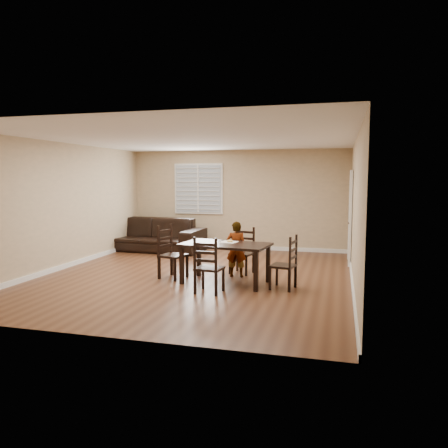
% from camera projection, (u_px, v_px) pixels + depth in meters
% --- Properties ---
extents(ground, '(7.00, 7.00, 0.00)m').
position_uv_depth(ground, '(197.00, 276.00, 8.72)').
color(ground, brown).
rests_on(ground, ground).
extents(room, '(6.04, 7.04, 2.72)m').
position_uv_depth(room, '(201.00, 185.00, 8.69)').
color(room, tan).
rests_on(room, ground).
extents(dining_table, '(1.69, 1.09, 0.75)m').
position_uv_depth(dining_table, '(225.00, 248.00, 8.05)').
color(dining_table, black).
rests_on(dining_table, ground).
extents(chair_near, '(0.51, 0.48, 0.95)m').
position_uv_depth(chair_near, '(244.00, 252.00, 9.00)').
color(chair_near, black).
rests_on(chair_near, ground).
extents(chair_far, '(0.47, 0.44, 0.97)m').
position_uv_depth(chair_far, '(207.00, 268.00, 7.29)').
color(chair_far, black).
rests_on(chair_far, ground).
extents(chair_left, '(0.54, 0.56, 1.04)m').
position_uv_depth(chair_left, '(168.00, 254.00, 8.54)').
color(chair_left, black).
rests_on(chair_left, ground).
extents(chair_right, '(0.47, 0.50, 0.95)m').
position_uv_depth(chair_right, '(289.00, 265.00, 7.61)').
color(chair_right, black).
rests_on(chair_right, ground).
extents(child, '(0.42, 0.29, 1.10)m').
position_uv_depth(child, '(236.00, 249.00, 8.59)').
color(child, gray).
rests_on(child, ground).
extents(napkin, '(0.34, 0.34, 0.00)m').
position_uv_depth(napkin, '(229.00, 242.00, 8.20)').
color(napkin, silver).
rests_on(napkin, dining_table).
extents(donut, '(0.11, 0.11, 0.04)m').
position_uv_depth(donut, '(230.00, 241.00, 8.19)').
color(donut, '#DEA84F').
rests_on(donut, napkin).
extents(sofa, '(3.05, 1.35, 0.87)m').
position_uv_depth(sofa, '(149.00, 234.00, 11.78)').
color(sofa, black).
rests_on(sofa, ground).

